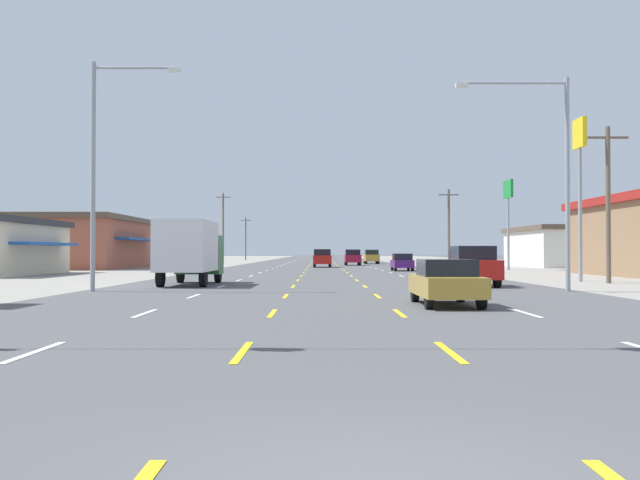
{
  "coord_description": "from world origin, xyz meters",
  "views": [
    {
      "loc": [
        -0.44,
        -4.96,
        1.7
      ],
      "look_at": [
        -0.34,
        66.25,
        2.88
      ],
      "focal_mm": 39.79,
      "sensor_mm": 36.0,
      "label": 1
    }
  ],
  "objects_px": {
    "suv_center_turn_far": "(321,258)",
    "streetlight_right_row_0": "(553,164)",
    "suv_far_right_farthest": "(370,257)",
    "pole_sign_right_row_1": "(579,162)",
    "suv_inner_right_farther": "(352,257)",
    "streetlight_left_row_0": "(101,159)",
    "sedan_inner_right_nearest": "(445,282)",
    "pole_sign_right_row_2": "(507,200)",
    "suv_far_right_near": "(471,265)",
    "box_truck_far_left_mid": "(189,249)",
    "hatchback_far_right_midfar": "(401,262)"
  },
  "relations": [
    {
      "from": "suv_center_turn_far",
      "to": "streetlight_right_row_0",
      "type": "relative_size",
      "value": 0.53
    },
    {
      "from": "sedan_inner_right_nearest",
      "to": "pole_sign_right_row_1",
      "type": "relative_size",
      "value": 0.48
    },
    {
      "from": "streetlight_left_row_0",
      "to": "hatchback_far_right_midfar",
      "type": "bearing_deg",
      "value": 63.04
    },
    {
      "from": "hatchback_far_right_midfar",
      "to": "streetlight_right_row_0",
      "type": "distance_m",
      "value": 33.18
    },
    {
      "from": "suv_inner_right_farther",
      "to": "streetlight_right_row_0",
      "type": "xyz_separation_m",
      "value": [
        5.93,
        -58.83,
        4.41
      ]
    },
    {
      "from": "suv_inner_right_farther",
      "to": "sedan_inner_right_nearest",
      "type": "bearing_deg",
      "value": -90.1
    },
    {
      "from": "sedan_inner_right_nearest",
      "to": "hatchback_far_right_midfar",
      "type": "xyz_separation_m",
      "value": [
        3.33,
        40.59,
        0.03
      ]
    },
    {
      "from": "box_truck_far_left_mid",
      "to": "suv_center_turn_far",
      "type": "xyz_separation_m",
      "value": [
        6.88,
        41.71,
        -0.81
      ]
    },
    {
      "from": "box_truck_far_left_mid",
      "to": "hatchback_far_right_midfar",
      "type": "distance_m",
      "value": 30.27
    },
    {
      "from": "sedan_inner_right_nearest",
      "to": "pole_sign_right_row_2",
      "type": "bearing_deg",
      "value": 72.7
    },
    {
      "from": "pole_sign_right_row_2",
      "to": "sedan_inner_right_nearest",
      "type": "bearing_deg",
      "value": -107.3
    },
    {
      "from": "box_truck_far_left_mid",
      "to": "suv_center_turn_far",
      "type": "relative_size",
      "value": 1.47
    },
    {
      "from": "pole_sign_right_row_2",
      "to": "streetlight_left_row_0",
      "type": "xyz_separation_m",
      "value": [
        -26.95,
        -35.89,
        -0.93
      ]
    },
    {
      "from": "streetlight_right_row_0",
      "to": "suv_far_right_farthest",
      "type": "bearing_deg",
      "value": 92.25
    },
    {
      "from": "suv_far_right_near",
      "to": "box_truck_far_left_mid",
      "type": "xyz_separation_m",
      "value": [
        -14.16,
        1.0,
        0.81
      ]
    },
    {
      "from": "sedan_inner_right_nearest",
      "to": "suv_inner_right_farther",
      "type": "xyz_separation_m",
      "value": [
        0.12,
        66.67,
        0.27
      ]
    },
    {
      "from": "pole_sign_right_row_2",
      "to": "streetlight_right_row_0",
      "type": "height_order",
      "value": "streetlight_right_row_0"
    },
    {
      "from": "pole_sign_right_row_1",
      "to": "sedan_inner_right_nearest",
      "type": "bearing_deg",
      "value": -121.26
    },
    {
      "from": "pole_sign_right_row_2",
      "to": "pole_sign_right_row_1",
      "type": "bearing_deg",
      "value": -96.2
    },
    {
      "from": "hatchback_far_right_midfar",
      "to": "pole_sign_right_row_2",
      "type": "distance_m",
      "value": 12.23
    },
    {
      "from": "suv_far_right_farthest",
      "to": "streetlight_left_row_0",
      "type": "distance_m",
      "value": 72.05
    },
    {
      "from": "suv_center_turn_far",
      "to": "box_truck_far_left_mid",
      "type": "bearing_deg",
      "value": -99.36
    },
    {
      "from": "box_truck_far_left_mid",
      "to": "streetlight_right_row_0",
      "type": "relative_size",
      "value": 0.78
    },
    {
      "from": "hatchback_far_right_midfar",
      "to": "pole_sign_right_row_1",
      "type": "height_order",
      "value": "pole_sign_right_row_1"
    },
    {
      "from": "sedan_inner_right_nearest",
      "to": "suv_far_right_near",
      "type": "distance_m",
      "value": 13.22
    },
    {
      "from": "suv_center_turn_far",
      "to": "pole_sign_right_row_2",
      "type": "distance_m",
      "value": 21.67
    },
    {
      "from": "suv_far_right_farthest",
      "to": "pole_sign_right_row_1",
      "type": "xyz_separation_m",
      "value": [
        7.5,
        -60.0,
        5.76
      ]
    },
    {
      "from": "suv_center_turn_far",
      "to": "pole_sign_right_row_2",
      "type": "relative_size",
      "value": 0.58
    },
    {
      "from": "streetlight_left_row_0",
      "to": "suv_inner_right_farther",
      "type": "bearing_deg",
      "value": 77.13
    },
    {
      "from": "box_truck_far_left_mid",
      "to": "suv_far_right_near",
      "type": "bearing_deg",
      "value": -4.05
    },
    {
      "from": "suv_far_right_farthest",
      "to": "streetlight_left_row_0",
      "type": "relative_size",
      "value": 0.5
    },
    {
      "from": "suv_far_right_farthest",
      "to": "streetlight_right_row_0",
      "type": "distance_m",
      "value": 70.15
    },
    {
      "from": "suv_far_right_near",
      "to": "suv_far_right_farthest",
      "type": "distance_m",
      "value": 65.07
    },
    {
      "from": "suv_far_right_near",
      "to": "pole_sign_right_row_1",
      "type": "relative_size",
      "value": 0.53
    },
    {
      "from": "hatchback_far_right_midfar",
      "to": "suv_center_turn_far",
      "type": "height_order",
      "value": "suv_center_turn_far"
    },
    {
      "from": "pole_sign_right_row_1",
      "to": "streetlight_left_row_0",
      "type": "height_order",
      "value": "streetlight_left_row_0"
    },
    {
      "from": "suv_inner_right_farther",
      "to": "streetlight_left_row_0",
      "type": "height_order",
      "value": "streetlight_left_row_0"
    },
    {
      "from": "streetlight_left_row_0",
      "to": "suv_far_right_farthest",
      "type": "bearing_deg",
      "value": 76.63
    },
    {
      "from": "suv_center_turn_far",
      "to": "streetlight_left_row_0",
      "type": "distance_m",
      "value": 48.78
    },
    {
      "from": "suv_far_right_farthest",
      "to": "pole_sign_right_row_1",
      "type": "relative_size",
      "value": 0.53
    },
    {
      "from": "streetlight_right_row_0",
      "to": "streetlight_left_row_0",
      "type": "bearing_deg",
      "value": 180.0
    },
    {
      "from": "suv_center_turn_far",
      "to": "streetlight_right_row_0",
      "type": "bearing_deg",
      "value": -78.39
    },
    {
      "from": "streetlight_right_row_0",
      "to": "suv_inner_right_farther",
      "type": "bearing_deg",
      "value": 95.76
    },
    {
      "from": "suv_far_right_near",
      "to": "pole_sign_right_row_2",
      "type": "bearing_deg",
      "value": 71.99
    },
    {
      "from": "suv_far_right_near",
      "to": "streetlight_left_row_0",
      "type": "xyz_separation_m",
      "value": [
        -16.87,
        -4.89,
        4.63
      ]
    },
    {
      "from": "sedan_inner_right_nearest",
      "to": "streetlight_right_row_0",
      "type": "bearing_deg",
      "value": 52.37
    },
    {
      "from": "sedan_inner_right_nearest",
      "to": "pole_sign_right_row_2",
      "type": "relative_size",
      "value": 0.54
    },
    {
      "from": "sedan_inner_right_nearest",
      "to": "suv_far_right_near",
      "type": "xyz_separation_m",
      "value": [
        3.55,
        12.74,
        0.27
      ]
    },
    {
      "from": "suv_far_right_near",
      "to": "suv_far_right_farthest",
      "type": "height_order",
      "value": "same"
    },
    {
      "from": "suv_center_turn_far",
      "to": "suv_far_right_near",
      "type": "bearing_deg",
      "value": -80.32
    }
  ]
}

